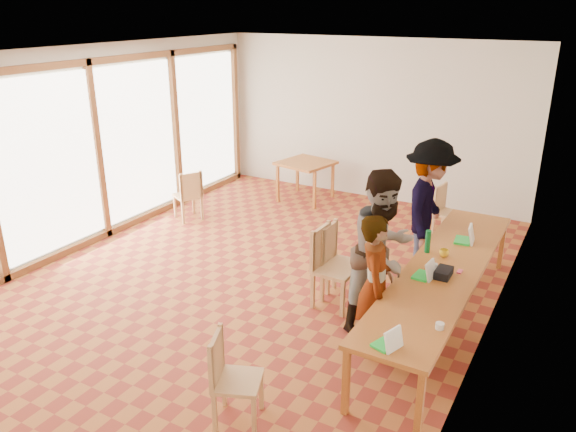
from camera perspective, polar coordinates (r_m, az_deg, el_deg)
name	(u,v)px	position (r m, az deg, el deg)	size (l,w,h in m)	color
ground	(261,276)	(7.86, -2.76, -6.07)	(8.00, 8.00, 0.00)	#A45827
wall_back	(372,120)	(10.81, 8.57, 9.61)	(6.00, 0.10, 3.00)	beige
wall_right	(500,211)	(6.31, 20.76, 0.45)	(0.10, 8.00, 3.00)	beige
window_wall	(96,146)	(9.19, -18.88, 6.78)	(0.10, 8.00, 3.00)	white
ceiling	(257,50)	(7.04, -3.19, 16.44)	(6.00, 8.00, 0.04)	white
communal_table	(444,271)	(6.64, 15.56, -5.42)	(0.80, 4.00, 0.75)	#C2692B
side_table	(306,166)	(10.68, 1.81, 5.11)	(0.90, 0.90, 0.75)	#C2692B
chair_near	(227,369)	(5.14, -6.23, -15.20)	(0.53, 0.53, 0.47)	tan
chair_mid	(328,258)	(6.92, 4.07, -4.27)	(0.49, 0.49, 0.54)	tan
chair_far	(336,254)	(7.09, 4.88, -3.86)	(0.47, 0.47, 0.52)	tan
chair_empty	(444,206)	(9.30, 15.61, 1.02)	(0.47, 0.47, 0.46)	tan
chair_spare	(189,191)	(9.79, -9.98, 2.56)	(0.56, 0.56, 0.47)	tan
person_near	(375,285)	(5.99, 8.85, -6.97)	(0.57, 0.37, 1.57)	gray
person_mid	(383,252)	(6.35, 9.64, -3.63)	(0.93, 0.72, 1.90)	gray
person_far	(429,209)	(7.81, 14.09, 0.71)	(1.23, 0.71, 1.91)	gray
laptop_near	(389,342)	(5.05, 10.26, -12.47)	(0.26, 0.27, 0.19)	#25DB41
laptop_mid	(427,273)	(6.31, 13.89, -5.65)	(0.23, 0.26, 0.20)	#25DB41
laptop_far	(467,237)	(7.36, 17.72, -2.09)	(0.26, 0.29, 0.22)	#25DB41
yellow_mug	(444,253)	(6.88, 15.57, -3.64)	(0.11, 0.11, 0.09)	yellow
green_bottle	(428,241)	(6.90, 14.02, -2.52)	(0.07, 0.07, 0.28)	#0F642D
clear_glass	(434,267)	(6.48, 14.66, -5.08)	(0.07, 0.07, 0.09)	silver
condiment_cup	(440,326)	(5.42, 15.16, -10.73)	(0.08, 0.08, 0.06)	white
pink_phone	(460,272)	(6.55, 17.05, -5.41)	(0.05, 0.10, 0.01)	#EB476D
black_pouch	(444,273)	(6.38, 15.52, -5.58)	(0.16, 0.26, 0.09)	black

